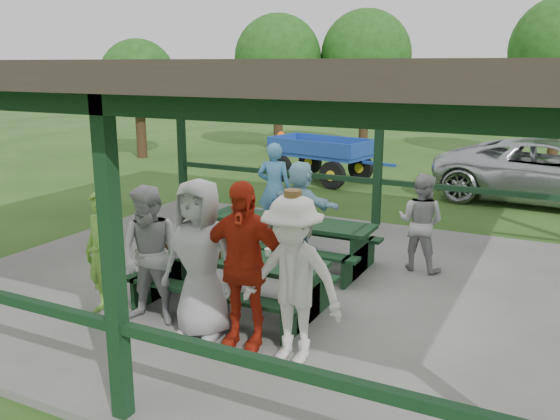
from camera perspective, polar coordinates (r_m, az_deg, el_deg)
The scene contains 19 objects.
ground at distance 8.97m, azimuth 1.59°, elevation -7.75°, with size 90.00×90.00×0.00m, color #274B17.
concrete_slab at distance 8.95m, azimuth 1.59°, elevation -7.45°, with size 10.00×8.00×0.10m, color #62625D.
pavilion_structure at distance 8.34m, azimuth 1.74°, elevation 12.93°, with size 10.60×8.60×3.24m.
picnic_table_near at distance 7.96m, azimuth -4.73°, elevation -6.25°, with size 2.58×1.39×0.75m.
picnic_table_far at distance 9.67m, azimuth 0.89°, elevation -2.49°, with size 2.77×1.39×0.75m.
table_setting at distance 7.90m, azimuth -4.85°, elevation -4.03°, with size 2.19×0.45×0.10m.
contestant_green at distance 7.99m, azimuth -16.66°, elevation -4.03°, with size 0.60×0.40×1.66m, color #6BA539.
contestant_grey_left at distance 7.54m, azimuth -12.26°, elevation -4.37°, with size 0.86×0.67×1.77m, color #939496.
contestant_grey_mid at distance 7.08m, azimuth -7.71°, elevation -4.69°, with size 0.94×0.61×1.93m, color #979799.
contestant_red at distance 6.78m, azimuth -3.65°, elevation -5.31°, with size 1.15×0.48×1.97m, color #A92411.
contestant_white_fedora at distance 6.46m, azimuth 1.21°, elevation -6.68°, with size 1.26×0.78×1.93m.
spectator_lblue at distance 10.38m, azimuth 1.99°, elevation 0.43°, with size 1.47×0.47×1.58m, color #8AC0D6.
spectator_blue at distance 11.37m, azimuth -0.56°, elevation 2.11°, with size 0.64×0.42×1.77m, color teal.
spectator_grey at distance 9.60m, azimuth 13.39°, elevation -1.14°, with size 0.76×0.59×1.56m, color gray.
pickup_truck at distance 15.70m, azimuth 24.90°, elevation 3.30°, with size 2.55×5.53×1.54m, color silver.
farm_trailer at distance 17.12m, azimuth 3.95°, elevation 5.00°, with size 3.88×2.13×1.34m.
tree_far_left at distance 23.20m, azimuth -0.18°, elevation 14.36°, with size 3.30×3.30×5.16m.
tree_left at distance 23.30m, azimuth 8.26°, elevation 14.49°, with size 3.41×3.41×5.32m.
tree_edge_left at distance 21.90m, azimuth -13.50°, elevation 12.23°, with size 2.67×2.67×4.17m.
Camera 1 is at (3.55, -7.54, 3.31)m, focal length 38.00 mm.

